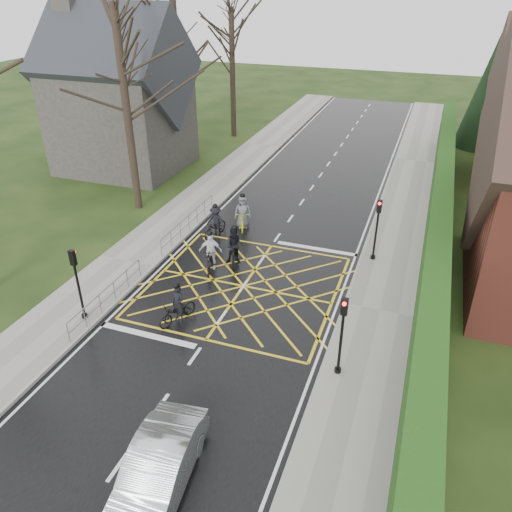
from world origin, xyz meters
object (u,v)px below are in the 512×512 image
Objects in this scene: cyclist_front at (210,255)px; cyclist_lead at (242,216)px; cyclist_back at (235,249)px; cyclist_mid at (215,224)px; car at (157,471)px; cyclist_rear at (178,309)px.

cyclist_lead is (-0.14, 4.57, -0.03)m from cyclist_front.
cyclist_back is 1.06× the size of cyclist_mid.
cyclist_rear is at bearing 106.49° from car.
cyclist_rear is 5.11m from cyclist_back.
cyclist_rear is 0.94× the size of cyclist_back.
cyclist_mid is (-1.63, 7.44, 0.08)m from cyclist_rear.
cyclist_rear is 4.25m from cyclist_front.
cyclist_mid is (-2.03, 2.36, -0.10)m from cyclist_back.
cyclist_front is at bearing -110.88° from cyclist_lead.
cyclist_front is at bearing -58.55° from cyclist_mid.
cyclist_back is 0.95× the size of cyclist_lead.
cyclist_back reaches higher than cyclist_front.
cyclist_front is at bearing -152.37° from cyclist_back.
cyclist_mid is 0.90× the size of cyclist_lead.
cyclist_rear is 7.62m from cyclist_mid.
cyclist_back is 12.27m from car.
cyclist_front is at bearing 118.31° from cyclist_rear.
cyclist_mid is at bearing 91.86° from cyclist_front.
cyclist_mid is at bearing 124.14° from cyclist_rear.
car is (3.47, -11.12, -0.01)m from cyclist_front.
cyclist_front is at bearing 100.41° from car.
cyclist_lead is 16.10m from car.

